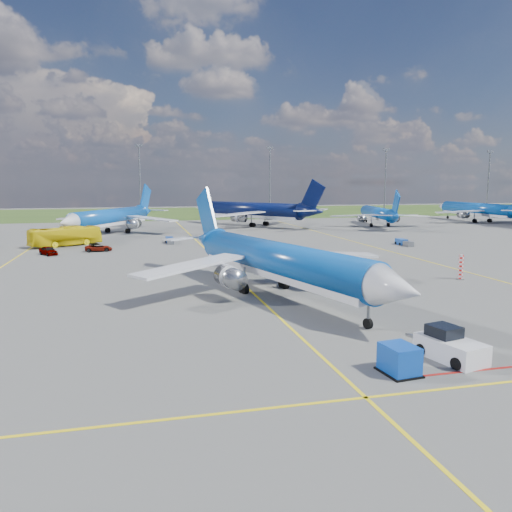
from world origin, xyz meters
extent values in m
plane|color=#545452|center=(0.00, 0.00, 0.00)|extent=(400.00, 400.00, 0.00)
cube|color=#2D4719|center=(0.00, 150.00, 0.00)|extent=(400.00, 80.00, 0.01)
cube|color=yellow|center=(0.00, 30.00, 0.01)|extent=(0.25, 160.00, 0.02)
cube|color=yellow|center=(0.00, -20.00, 0.01)|extent=(60.00, 0.25, 0.02)
cube|color=yellow|center=(-30.00, 40.00, 0.01)|extent=(0.25, 120.00, 0.02)
cube|color=yellow|center=(30.00, 40.00, 0.01)|extent=(0.25, 120.00, 0.02)
cube|color=#A5140F|center=(8.00, -18.00, 0.01)|extent=(10.00, 0.25, 0.02)
cylinder|color=slate|center=(-10.00, 110.00, 11.00)|extent=(0.50, 0.50, 22.00)
cube|color=slate|center=(-10.00, 110.00, 22.30)|extent=(2.20, 0.50, 0.80)
cylinder|color=slate|center=(30.00, 110.00, 11.00)|extent=(0.50, 0.50, 22.00)
cube|color=slate|center=(30.00, 110.00, 22.30)|extent=(2.20, 0.50, 0.80)
cylinder|color=slate|center=(70.00, 110.00, 11.00)|extent=(0.50, 0.50, 22.00)
cube|color=slate|center=(70.00, 110.00, 22.30)|extent=(2.20, 0.50, 0.80)
cylinder|color=slate|center=(110.00, 110.00, 11.00)|extent=(0.50, 0.50, 22.00)
cube|color=slate|center=(110.00, 110.00, 22.30)|extent=(2.20, 0.50, 0.80)
cylinder|color=red|center=(26.00, 8.00, 1.50)|extent=(0.50, 0.50, 3.00)
cube|color=silver|center=(8.09, -15.84, 0.69)|extent=(3.28, 4.88, 1.38)
cube|color=black|center=(7.94, -15.22, 1.65)|extent=(2.09, 2.25, 0.96)
cube|color=slate|center=(7.47, -13.14, 0.58)|extent=(0.83, 2.55, 0.21)
cube|color=#0C3EA8|center=(3.53, -17.25, 0.89)|extent=(2.01, 2.40, 1.78)
imported|color=yellow|center=(-24.35, 53.00, 1.79)|extent=(12.72, 8.88, 3.59)
imported|color=#999999|center=(-25.54, 41.44, 0.70)|extent=(3.59, 4.36, 1.40)
imported|color=#999999|center=(-17.98, 43.97, 0.62)|extent=(4.57, 2.29, 1.24)
imported|color=#999999|center=(7.00, 32.74, 0.72)|extent=(3.79, 5.39, 1.45)
cube|color=#17518D|center=(16.05, 22.62, 0.61)|extent=(2.21, 3.17, 1.22)
cube|color=slate|center=(15.35, 19.83, 0.50)|extent=(1.83, 2.47, 1.00)
cube|color=navy|center=(-5.46, 53.87, 0.54)|extent=(1.38, 2.57, 1.08)
cube|color=slate|center=(-5.47, 51.31, 0.44)|extent=(1.19, 1.97, 0.89)
cube|color=#1B4AA2|center=(36.59, 40.25, 0.54)|extent=(1.42, 2.59, 1.09)
cube|color=slate|center=(36.55, 37.68, 0.45)|extent=(1.22, 2.00, 0.89)
camera|label=1|loc=(-11.85, -43.48, 11.57)|focal=35.00mm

